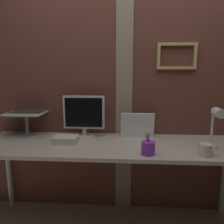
{
  "coord_description": "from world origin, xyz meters",
  "views": [
    {
      "loc": [
        -0.03,
        -1.66,
        1.35
      ],
      "look_at": [
        -0.15,
        0.14,
        1.02
      ],
      "focal_mm": 34.51,
      "sensor_mm": 36.0,
      "label": 1
    }
  ],
  "objects_px": {
    "desk_lamp": "(215,123)",
    "coffee_mug": "(205,150)",
    "monitor": "(84,115)",
    "whiteboard_panel": "(137,125)",
    "pen_cup": "(148,148)",
    "laptop": "(29,106)"
  },
  "relations": [
    {
      "from": "laptop",
      "to": "pen_cup",
      "type": "relative_size",
      "value": 2.09
    },
    {
      "from": "monitor",
      "to": "desk_lamp",
      "type": "bearing_deg",
      "value": -13.14
    },
    {
      "from": "monitor",
      "to": "pen_cup",
      "type": "relative_size",
      "value": 2.3
    },
    {
      "from": "laptop",
      "to": "desk_lamp",
      "type": "height_order",
      "value": "laptop"
    },
    {
      "from": "monitor",
      "to": "pen_cup",
      "type": "height_order",
      "value": "monitor"
    },
    {
      "from": "monitor",
      "to": "whiteboard_panel",
      "type": "relative_size",
      "value": 1.26
    },
    {
      "from": "whiteboard_panel",
      "to": "desk_lamp",
      "type": "relative_size",
      "value": 0.93
    },
    {
      "from": "desk_lamp",
      "to": "whiteboard_panel",
      "type": "bearing_deg",
      "value": 155.17
    },
    {
      "from": "coffee_mug",
      "to": "desk_lamp",
      "type": "bearing_deg",
      "value": 53.35
    },
    {
      "from": "pen_cup",
      "to": "whiteboard_panel",
      "type": "bearing_deg",
      "value": 97.6
    },
    {
      "from": "desk_lamp",
      "to": "coffee_mug",
      "type": "xyz_separation_m",
      "value": [
        -0.12,
        -0.16,
        -0.15
      ]
    },
    {
      "from": "pen_cup",
      "to": "desk_lamp",
      "type": "bearing_deg",
      "value": 17.1
    },
    {
      "from": "desk_lamp",
      "to": "pen_cup",
      "type": "height_order",
      "value": "desk_lamp"
    },
    {
      "from": "laptop",
      "to": "whiteboard_panel",
      "type": "relative_size",
      "value": 1.14
    },
    {
      "from": "laptop",
      "to": "desk_lamp",
      "type": "bearing_deg",
      "value": -11.17
    },
    {
      "from": "monitor",
      "to": "desk_lamp",
      "type": "xyz_separation_m",
      "value": [
        1.06,
        -0.25,
        -0.01
      ]
    },
    {
      "from": "desk_lamp",
      "to": "pen_cup",
      "type": "xyz_separation_m",
      "value": [
        -0.52,
        -0.16,
        -0.15
      ]
    },
    {
      "from": "laptop",
      "to": "coffee_mug",
      "type": "xyz_separation_m",
      "value": [
        1.49,
        -0.48,
        -0.22
      ]
    },
    {
      "from": "laptop",
      "to": "whiteboard_panel",
      "type": "xyz_separation_m",
      "value": [
        1.03,
        -0.05,
        -0.16
      ]
    },
    {
      "from": "whiteboard_panel",
      "to": "desk_lamp",
      "type": "distance_m",
      "value": 0.64
    },
    {
      "from": "monitor",
      "to": "laptop",
      "type": "height_order",
      "value": "laptop"
    },
    {
      "from": "monitor",
      "to": "coffee_mug",
      "type": "relative_size",
      "value": 2.99
    }
  ]
}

